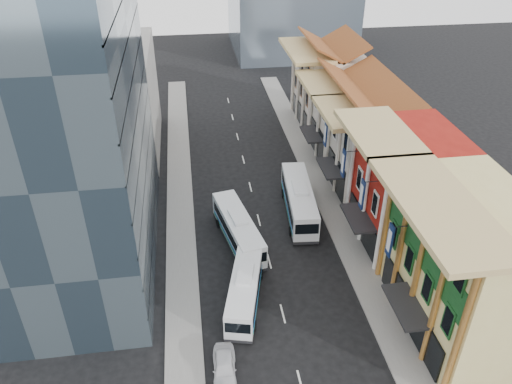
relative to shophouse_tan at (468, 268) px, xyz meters
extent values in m
cube|color=slate|center=(-5.50, 17.00, -5.92)|extent=(3.00, 90.00, 0.15)
cube|color=slate|center=(-22.50, 17.00, -5.92)|extent=(3.00, 90.00, 0.15)
cube|color=#DBCA7E|center=(0.00, 0.00, 0.00)|extent=(8.00, 14.00, 12.00)
cube|color=maroon|center=(0.00, 12.00, 0.00)|extent=(8.00, 10.00, 12.00)
cube|color=beige|center=(0.00, 21.50, -1.00)|extent=(8.00, 9.00, 10.00)
cube|color=beige|center=(0.00, 30.50, -1.00)|extent=(8.00, 9.00, 10.00)
cube|color=beige|center=(0.00, 41.00, -0.50)|extent=(8.00, 12.00, 11.00)
cube|color=#3C5060|center=(-31.00, 14.00, 9.00)|extent=(12.00, 26.00, 30.00)
cube|color=gray|center=(-30.00, 37.00, 1.00)|extent=(10.00, 18.00, 14.00)
imported|color=silver|center=(-19.50, -2.40, -5.26)|extent=(1.98, 4.42, 1.47)
camera|label=1|loc=(-20.65, -27.03, 25.79)|focal=35.00mm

